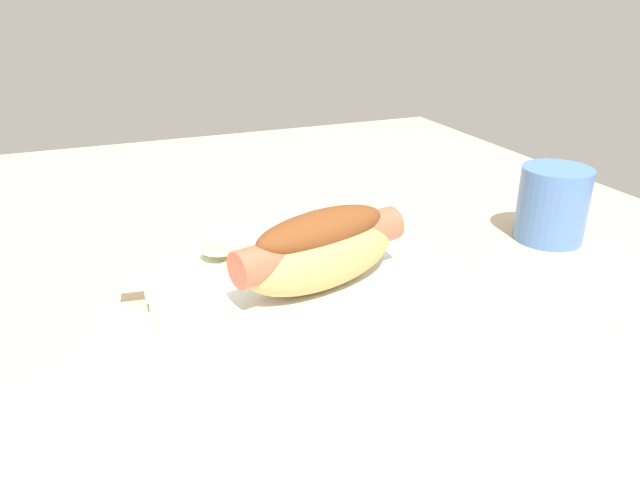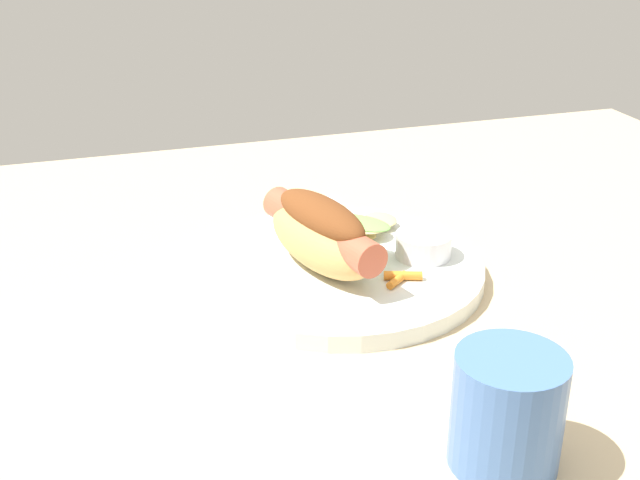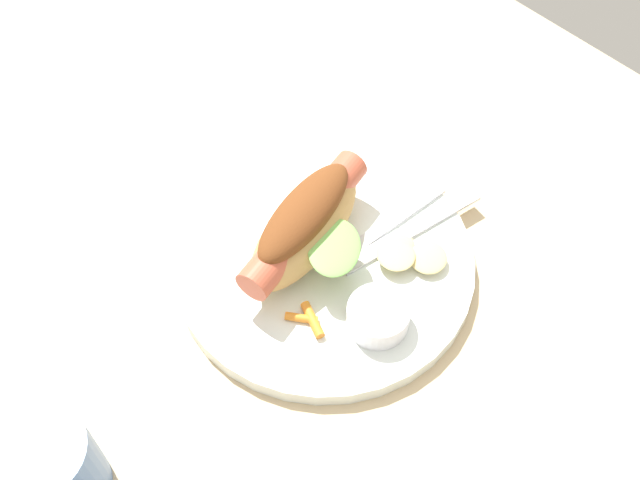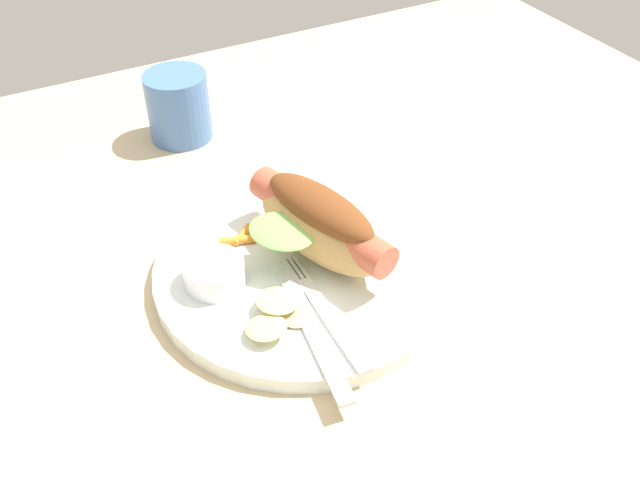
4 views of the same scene
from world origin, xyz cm
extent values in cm
cube|color=tan|center=(0.00, 0.00, -0.90)|extent=(120.00, 90.00, 1.80)
cylinder|color=white|center=(-0.02, -2.30, 0.80)|extent=(26.56, 26.56, 1.60)
ellipsoid|color=tan|center=(1.95, -1.76, 4.38)|extent=(9.17, 15.35, 5.55)
cylinder|color=#C1563D|center=(1.95, -1.76, 5.35)|extent=(7.05, 16.04, 3.03)
ellipsoid|color=brown|center=(1.95, -1.76, 6.71)|extent=(7.26, 12.90, 3.02)
ellipsoid|color=#7FC65B|center=(-1.75, -1.80, 5.49)|extent=(7.12, 7.46, 1.17)
cylinder|color=white|center=(-7.85, -1.08, 2.73)|extent=(5.22, 5.22, 2.26)
cube|color=silver|center=(-1.35, -10.12, 1.80)|extent=(1.59, 11.23, 0.40)
cube|color=silver|center=(-0.65, -2.94, 1.80)|extent=(0.41, 3.21, 0.40)
cube|color=silver|center=(-1.10, -2.93, 1.80)|extent=(0.41, 3.21, 0.40)
cube|color=silver|center=(-1.55, -2.91, 1.80)|extent=(0.41, 3.21, 0.40)
cube|color=silver|center=(-3.15, -10.06, 1.78)|extent=(3.52, 15.31, 0.36)
ellipsoid|color=#D8C37C|center=(-3.90, -7.41, 1.85)|extent=(3.56, 4.61, 0.50)
ellipsoid|color=#D8C37C|center=(-6.50, -8.60, 2.45)|extent=(4.51, 4.50, 1.01)
ellipsoid|color=#D8C37C|center=(-4.52, -6.57, 2.70)|extent=(4.70, 4.57, 0.72)
cylinder|color=orange|center=(-4.17, 2.84, 2.00)|extent=(3.45, 1.85, 0.80)
cylinder|color=orange|center=(-3.41, 3.40, 1.95)|extent=(2.59, 2.25, 0.70)
cylinder|color=#4770B2|center=(-1.61, 25.42, 3.88)|extent=(7.06, 7.06, 7.75)
camera|label=1|loc=(42.26, -18.23, 24.88)|focal=33.06mm
camera|label=2|loc=(22.10, 61.90, 34.60)|focal=45.97mm
camera|label=3|loc=(-27.90, 23.44, 57.16)|focal=42.78mm
camera|label=4|loc=(-20.56, -44.00, 43.34)|focal=39.56mm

